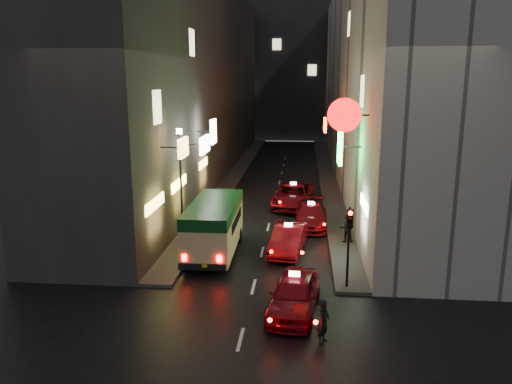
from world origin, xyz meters
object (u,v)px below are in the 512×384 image
(pedestrian_crossing, at_px, (323,318))
(traffic_light, at_px, (349,230))
(lamp_post, at_px, (181,180))
(taxi_near, at_px, (294,291))
(minibus, at_px, (214,222))

(pedestrian_crossing, xyz_separation_m, traffic_light, (1.17, 4.39, 1.80))
(traffic_light, relative_size, lamp_post, 0.56)
(taxi_near, distance_m, lamp_post, 9.47)
(minibus, relative_size, taxi_near, 1.13)
(minibus, bearing_deg, traffic_light, -31.33)
(minibus, relative_size, pedestrian_crossing, 3.62)
(pedestrian_crossing, xyz_separation_m, lamp_post, (-7.03, 8.92, 2.84))
(minibus, distance_m, traffic_light, 7.55)
(pedestrian_crossing, distance_m, traffic_light, 4.89)
(minibus, height_order, lamp_post, lamp_post)
(pedestrian_crossing, distance_m, lamp_post, 11.71)
(taxi_near, relative_size, lamp_post, 0.91)
(lamp_post, bearing_deg, pedestrian_crossing, -51.74)
(minibus, bearing_deg, lamp_post, 160.62)
(minibus, distance_m, lamp_post, 2.76)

